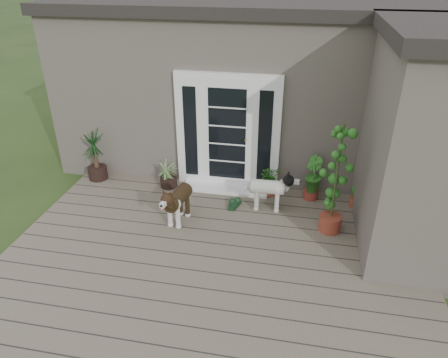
# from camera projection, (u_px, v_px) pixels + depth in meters

# --- Properties ---
(deck) EXTENTS (6.20, 4.60, 0.12)m
(deck) POSITION_uv_depth(u_px,v_px,m) (213.00, 261.00, 6.11)
(deck) COLOR #6B5B4C
(deck) RESTS_ON ground
(house_main) EXTENTS (7.40, 4.00, 3.10)m
(house_main) POSITION_uv_depth(u_px,v_px,m) (254.00, 84.00, 9.08)
(house_main) COLOR #665E54
(house_main) RESTS_ON ground
(roof_main) EXTENTS (7.60, 4.20, 0.20)m
(roof_main) POSITION_uv_depth(u_px,v_px,m) (257.00, 2.00, 8.30)
(roof_main) COLOR #2D2826
(roof_main) RESTS_ON house_main
(house_wing) EXTENTS (1.60, 2.40, 3.10)m
(house_wing) POSITION_uv_depth(u_px,v_px,m) (429.00, 153.00, 5.87)
(house_wing) COLOR #665E54
(house_wing) RESTS_ON ground
(door_unit) EXTENTS (1.90, 0.14, 2.15)m
(door_unit) POSITION_uv_depth(u_px,v_px,m) (228.00, 133.00, 7.51)
(door_unit) COLOR white
(door_unit) RESTS_ON deck
(door_step) EXTENTS (1.60, 0.40, 0.05)m
(door_step) POSITION_uv_depth(u_px,v_px,m) (225.00, 188.00, 7.84)
(door_step) COLOR white
(door_step) RESTS_ON deck
(brindle_dog) EXTENTS (0.47, 0.85, 0.67)m
(brindle_dog) POSITION_uv_depth(u_px,v_px,m) (178.00, 204.00, 6.76)
(brindle_dog) COLOR #372614
(brindle_dog) RESTS_ON deck
(white_dog) EXTENTS (0.77, 0.35, 0.64)m
(white_dog) POSITION_uv_depth(u_px,v_px,m) (267.00, 193.00, 7.10)
(white_dog) COLOR white
(white_dog) RESTS_ON deck
(spider_plant) EXTENTS (0.57, 0.57, 0.56)m
(spider_plant) POSITION_uv_depth(u_px,v_px,m) (168.00, 173.00, 7.83)
(spider_plant) COLOR #9FBC74
(spider_plant) RESTS_ON deck
(yucca) EXTENTS (0.70, 0.70, 1.00)m
(yucca) POSITION_uv_depth(u_px,v_px,m) (95.00, 155.00, 8.01)
(yucca) COLOR black
(yucca) RESTS_ON deck
(herb_a) EXTENTS (0.49, 0.49, 0.48)m
(herb_a) POSITION_uv_depth(u_px,v_px,m) (269.00, 182.00, 7.60)
(herb_a) COLOR #1F5F1B
(herb_a) RESTS_ON deck
(herb_b) EXTENTS (0.52, 0.52, 0.59)m
(herb_b) POSITION_uv_depth(u_px,v_px,m) (312.00, 184.00, 7.44)
(herb_b) COLOR #1F5317
(herb_b) RESTS_ON deck
(herb_c) EXTENTS (0.35, 0.35, 0.52)m
(herb_c) POSITION_uv_depth(u_px,v_px,m) (359.00, 193.00, 7.22)
(herb_c) COLOR #19581B
(herb_c) RESTS_ON deck
(sapling) EXTENTS (0.67, 0.67, 1.88)m
(sapling) POSITION_uv_depth(u_px,v_px,m) (336.00, 178.00, 6.25)
(sapling) COLOR #1C5A19
(sapling) RESTS_ON deck
(clog_left) EXTENTS (0.24, 0.37, 0.10)m
(clog_left) POSITION_uv_depth(u_px,v_px,m) (235.00, 204.00, 7.30)
(clog_left) COLOR black
(clog_left) RESTS_ON deck
(clog_right) EXTENTS (0.16, 0.32, 0.09)m
(clog_right) POSITION_uv_depth(u_px,v_px,m) (232.00, 205.00, 7.28)
(clog_right) COLOR black
(clog_right) RESTS_ON deck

